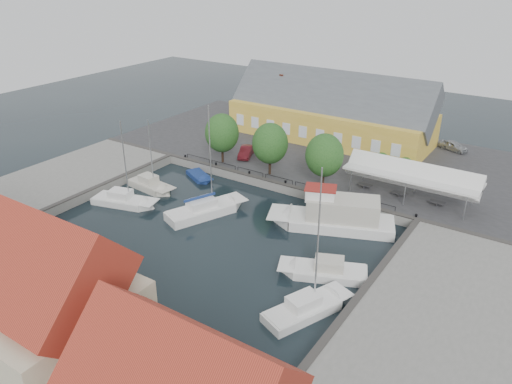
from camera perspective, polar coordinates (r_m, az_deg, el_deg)
ground at (r=50.09m, az=-3.80°, el=-3.98°), size 140.00×140.00×0.00m
north_quay at (r=67.88m, az=7.96°, el=4.30°), size 56.00×26.00×1.00m
west_quay at (r=63.38m, az=-21.06°, el=1.27°), size 12.00×24.00×1.00m
east_quay at (r=40.66m, az=20.57°, el=-12.58°), size 12.00×24.00×1.00m
south_bank at (r=38.36m, az=-23.78°, el=-15.78°), size 56.00×14.00×1.00m
quay_edge_fittings at (r=53.00m, az=-0.73°, el=-0.91°), size 56.00×24.72×0.40m
warehouse at (r=72.32m, az=8.17°, el=8.87°), size 28.56×14.00×9.55m
tent_canopy at (r=54.80m, az=17.38°, el=1.79°), size 14.00×4.00×2.83m
quay_trees at (r=58.17m, az=1.62°, el=5.57°), size 18.20×4.20×6.30m
car_silver at (r=71.91m, az=21.61°, el=4.93°), size 4.20×2.81×1.33m
car_red at (r=64.75m, az=-1.13°, el=4.62°), size 2.88×4.36×1.36m
center_sailboat at (r=52.38m, az=-5.85°, el=-2.24°), size 5.77×9.08×12.20m
trawler at (r=50.08m, az=9.12°, el=-2.95°), size 12.88×8.03×5.00m
east_boat_b at (r=43.01m, az=7.89°, el=-9.13°), size 7.81×5.16×10.40m
east_boat_c at (r=38.80m, az=5.76°, el=-13.30°), size 4.99×7.66×9.67m
west_boat_b at (r=59.27m, az=-11.96°, el=0.58°), size 6.61×2.87×9.05m
west_boat_c at (r=56.21m, az=-14.88°, el=-1.13°), size 7.62×4.18×10.09m
launch_sw at (r=52.32m, az=-22.22°, el=-4.51°), size 4.79×3.85×0.98m
launch_nw at (r=61.37m, az=-6.50°, el=1.68°), size 4.73×3.60×0.88m
townhouses at (r=33.03m, az=-26.69°, el=-11.96°), size 36.30×8.50×12.00m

